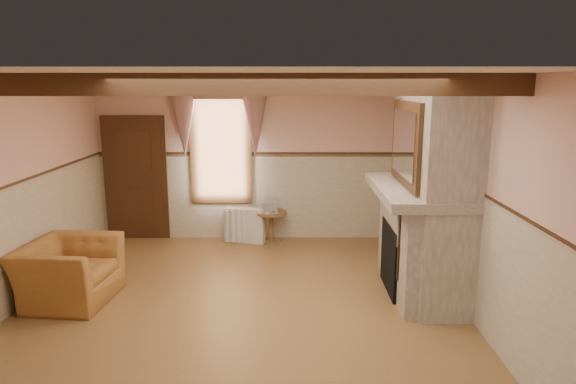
{
  "coord_description": "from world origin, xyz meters",
  "views": [
    {
      "loc": [
        0.63,
        -5.86,
        2.71
      ],
      "look_at": [
        0.58,
        0.8,
        1.3
      ],
      "focal_mm": 32.0,
      "sensor_mm": 36.0,
      "label": 1
    }
  ],
  "objects_px": {
    "side_table": "(271,227)",
    "bowl": "(414,179)",
    "armchair": "(69,272)",
    "mantel_clock": "(404,168)",
    "radiator": "(245,225)",
    "oil_lamp": "(409,169)"
  },
  "relations": [
    {
      "from": "side_table",
      "to": "bowl",
      "type": "xyz_separation_m",
      "value": [
        1.97,
        -1.89,
        1.19
      ]
    },
    {
      "from": "armchair",
      "to": "side_table",
      "type": "xyz_separation_m",
      "value": [
        2.46,
        2.47,
        -0.11
      ]
    },
    {
      "from": "armchair",
      "to": "side_table",
      "type": "height_order",
      "value": "armchair"
    },
    {
      "from": "armchair",
      "to": "mantel_clock",
      "type": "height_order",
      "value": "mantel_clock"
    },
    {
      "from": "radiator",
      "to": "side_table",
      "type": "bearing_deg",
      "value": 13.88
    },
    {
      "from": "side_table",
      "to": "oil_lamp",
      "type": "height_order",
      "value": "oil_lamp"
    },
    {
      "from": "bowl",
      "to": "oil_lamp",
      "type": "relative_size",
      "value": 1.37
    },
    {
      "from": "mantel_clock",
      "to": "oil_lamp",
      "type": "xyz_separation_m",
      "value": [
        0.0,
        -0.3,
        0.04
      ]
    },
    {
      "from": "bowl",
      "to": "mantel_clock",
      "type": "distance_m",
      "value": 0.6
    },
    {
      "from": "side_table",
      "to": "mantel_clock",
      "type": "xyz_separation_m",
      "value": [
        1.97,
        -1.3,
        1.25
      ]
    },
    {
      "from": "side_table",
      "to": "bowl",
      "type": "relative_size",
      "value": 1.43
    },
    {
      "from": "armchair",
      "to": "mantel_clock",
      "type": "relative_size",
      "value": 4.88
    },
    {
      "from": "oil_lamp",
      "to": "radiator",
      "type": "bearing_deg",
      "value": 146.66
    },
    {
      "from": "armchair",
      "to": "side_table",
      "type": "distance_m",
      "value": 3.49
    },
    {
      "from": "side_table",
      "to": "radiator",
      "type": "bearing_deg",
      "value": 180.0
    },
    {
      "from": "armchair",
      "to": "oil_lamp",
      "type": "distance_m",
      "value": 4.67
    },
    {
      "from": "side_table",
      "to": "radiator",
      "type": "distance_m",
      "value": 0.46
    },
    {
      "from": "oil_lamp",
      "to": "armchair",
      "type": "bearing_deg",
      "value": -168.89
    },
    {
      "from": "armchair",
      "to": "bowl",
      "type": "bearing_deg",
      "value": -77.56
    },
    {
      "from": "radiator",
      "to": "bowl",
      "type": "distance_m",
      "value": 3.29
    },
    {
      "from": "radiator",
      "to": "bowl",
      "type": "height_order",
      "value": "bowl"
    },
    {
      "from": "radiator",
      "to": "oil_lamp",
      "type": "xyz_separation_m",
      "value": [
        2.43,
        -1.6,
        1.26
      ]
    }
  ]
}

